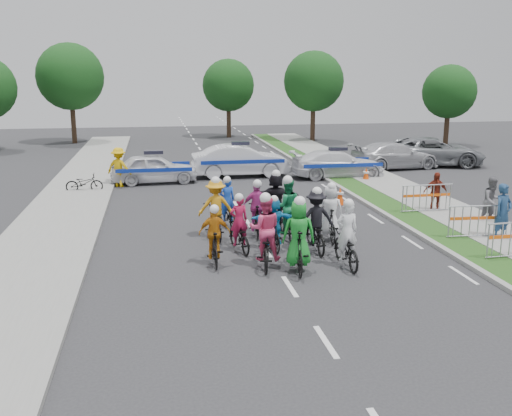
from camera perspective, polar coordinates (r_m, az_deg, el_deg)
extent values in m
plane|color=#28282B|center=(14.07, 3.39, -7.86)|extent=(90.00, 90.00, 0.00)
cube|color=gray|center=(20.20, 14.22, -1.52)|extent=(0.20, 60.00, 0.12)
cube|color=#164215|center=(20.49, 16.01, -1.43)|extent=(1.20, 60.00, 0.11)
cube|color=gray|center=(21.34, 20.36, -1.15)|extent=(2.40, 60.00, 0.13)
cube|color=gray|center=(18.75, -20.18, -3.05)|extent=(3.00, 60.00, 0.13)
imported|color=black|center=(15.55, 8.96, -4.04)|extent=(0.64, 1.85, 0.97)
imported|color=white|center=(15.36, 9.08, -2.31)|extent=(0.59, 0.39, 1.62)
sphere|color=white|center=(15.13, 9.25, 0.41)|extent=(0.28, 0.28, 0.28)
imported|color=black|center=(15.02, 4.22, -4.15)|extent=(0.82, 1.99, 1.16)
imported|color=#1A902B|center=(14.84, 4.30, -2.47)|extent=(0.92, 0.67, 1.74)
sphere|color=white|center=(14.59, 4.40, 0.62)|extent=(0.30, 0.30, 0.30)
imported|color=black|center=(15.39, 0.85, -3.90)|extent=(0.98, 2.08, 1.05)
imported|color=#EA4177|center=(15.20, 0.90, -2.05)|extent=(0.94, 0.78, 1.75)
sphere|color=white|center=(14.95, 0.94, 0.99)|extent=(0.30, 0.30, 0.30)
imported|color=black|center=(15.55, -4.16, -3.91)|extent=(0.50, 1.62, 0.97)
imported|color=orange|center=(15.39, -4.17, -2.47)|extent=(0.86, 0.38, 1.45)
sphere|color=white|center=(15.17, -4.19, -0.11)|extent=(0.25, 0.25, 0.25)
imported|color=black|center=(16.79, 5.92, -2.61)|extent=(0.68, 1.89, 0.99)
imported|color=black|center=(16.62, 6.01, -0.96)|extent=(1.07, 0.62, 1.65)
sphere|color=white|center=(16.40, 6.12, 1.63)|extent=(0.29, 0.29, 0.29)
imported|color=black|center=(16.82, 1.72, -2.59)|extent=(0.49, 1.58, 0.95)
imported|color=#1B8BCB|center=(16.67, 1.77, -1.26)|extent=(1.33, 0.46, 1.42)
sphere|color=white|center=(16.47, 1.82, 0.86)|extent=(0.25, 0.25, 0.25)
imported|color=black|center=(16.71, -1.73, -2.79)|extent=(0.89, 1.78, 0.90)
imported|color=#B31642|center=(16.54, -1.71, -1.25)|extent=(0.60, 0.45, 1.49)
sphere|color=white|center=(16.33, -1.71, 1.04)|extent=(0.26, 0.26, 0.26)
imported|color=black|center=(17.86, 7.36, -1.56)|extent=(0.68, 1.81, 1.06)
imported|color=white|center=(17.71, 7.45, -0.21)|extent=(0.83, 0.59, 1.59)
sphere|color=white|center=(17.50, 7.57, 2.12)|extent=(0.28, 0.28, 0.28)
imported|color=black|center=(17.94, 3.07, -1.43)|extent=(0.70, 1.99, 1.05)
imported|color=#18854B|center=(17.77, 3.12, 0.18)|extent=(0.85, 0.66, 1.74)
sphere|color=white|center=(17.55, 3.19, 2.78)|extent=(0.30, 0.30, 0.30)
imported|color=black|center=(18.21, 0.08, -1.18)|extent=(0.72, 1.81, 1.06)
imported|color=#CA3898|center=(18.05, 0.11, 0.15)|extent=(0.97, 0.50, 1.59)
sphere|color=white|center=(17.85, 0.14, 2.44)|extent=(0.28, 0.28, 0.28)
imported|color=black|center=(18.08, -4.03, -1.37)|extent=(0.74, 1.96, 1.02)
imported|color=orange|center=(17.91, -4.04, 0.19)|extent=(1.12, 0.66, 1.70)
sphere|color=white|center=(17.70, -4.07, 2.70)|extent=(0.29, 0.29, 0.29)
imported|color=black|center=(19.26, 1.94, -0.27)|extent=(0.91, 1.95, 1.13)
imported|color=black|center=(19.11, 1.98, 1.05)|extent=(1.65, 0.82, 1.70)
sphere|color=white|center=(18.91, 2.03, 3.40)|extent=(0.29, 0.29, 0.29)
imported|color=black|center=(19.40, -2.90, -0.53)|extent=(0.91, 1.80, 0.90)
imported|color=blue|center=(19.24, -2.90, 0.82)|extent=(0.60, 0.46, 1.50)
sphere|color=white|center=(19.06, -2.91, 2.82)|extent=(0.26, 0.26, 0.26)
imported|color=silver|center=(27.58, -10.15, 3.92)|extent=(4.18, 1.92, 1.39)
imported|color=silver|center=(28.89, -1.58, 4.75)|extent=(4.90, 1.78, 1.60)
imported|color=silver|center=(28.92, 8.16, 4.39)|extent=(4.74, 2.01, 1.37)
imported|color=#B2B2B7|center=(32.22, 13.68, 5.11)|extent=(5.21, 2.72, 1.44)
imported|color=slate|center=(33.94, 17.22, 5.42)|extent=(6.24, 4.05, 1.60)
imported|color=navy|center=(19.18, 23.46, -0.41)|extent=(0.76, 0.62, 1.80)
imported|color=#5C5B60|center=(21.27, 22.56, 0.69)|extent=(0.83, 0.66, 1.63)
imported|color=maroon|center=(22.23, 17.50, 1.48)|extent=(0.96, 0.54, 1.54)
imported|color=#DDAB0B|center=(26.91, -13.54, 3.98)|extent=(1.35, 1.12, 1.81)
cube|color=#F24C0C|center=(22.99, 8.38, 0.41)|extent=(0.40, 0.40, 0.03)
cone|color=#F24C0C|center=(22.92, 8.40, 1.23)|extent=(0.36, 0.36, 0.70)
cylinder|color=silver|center=(22.90, 8.41, 1.47)|extent=(0.29, 0.29, 0.08)
cube|color=#F24C0C|center=(28.10, 10.92, 2.64)|extent=(0.40, 0.40, 0.03)
cone|color=#F24C0C|center=(28.04, 10.95, 3.32)|extent=(0.36, 0.36, 0.70)
cylinder|color=silver|center=(28.03, 10.96, 3.52)|extent=(0.29, 0.29, 0.08)
imported|color=black|center=(26.09, -16.80, 2.41)|extent=(1.59, 0.58, 0.83)
cylinder|color=#382619|center=(44.57, 5.70, 8.74)|extent=(0.36, 0.36, 3.25)
sphere|color=#133D14|center=(44.45, 5.79, 12.50)|extent=(4.55, 4.55, 4.55)
cylinder|color=#382619|center=(44.29, 18.52, 7.78)|extent=(0.36, 0.36, 2.75)
sphere|color=#133D14|center=(44.16, 18.76, 10.97)|extent=(3.85, 3.85, 3.85)
cylinder|color=#382619|center=(45.26, -17.81, 8.41)|extent=(0.36, 0.36, 3.50)
sphere|color=#133D14|center=(45.14, -18.09, 12.39)|extent=(4.90, 4.90, 4.90)
cylinder|color=#382619|center=(47.29, -2.74, 8.89)|extent=(0.36, 0.36, 3.00)
sphere|color=#133D14|center=(47.16, -2.78, 12.16)|extent=(4.20, 4.20, 4.20)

